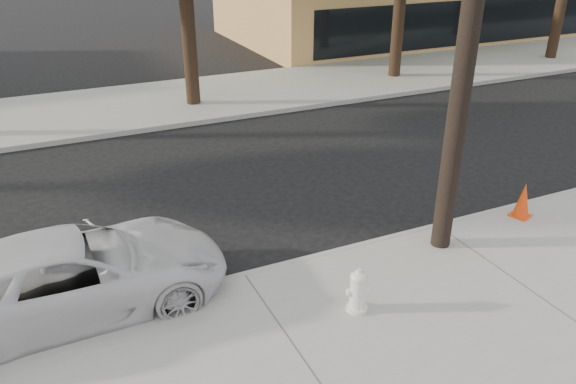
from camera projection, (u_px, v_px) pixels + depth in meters
name	position (u px, v px, depth m)	size (l,w,h in m)	color
ground	(207.00, 226.00, 11.19)	(120.00, 120.00, 0.00)	black
near_sidewalk	(302.00, 361.00, 7.64)	(90.00, 4.40, 0.15)	gray
far_sidewalk	(128.00, 107.00, 18.10)	(90.00, 5.00, 0.15)	gray
curb_near	(244.00, 277.00, 9.44)	(90.00, 0.12, 0.16)	#9E9B93
police_cruiser	(75.00, 274.00, 8.52)	(2.14, 4.64, 1.29)	silver
fire_hydrant	(358.00, 292.00, 8.40)	(0.36, 0.33, 0.68)	white
traffic_cone	(523.00, 200.00, 11.10)	(0.47, 0.47, 0.71)	#FD420D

